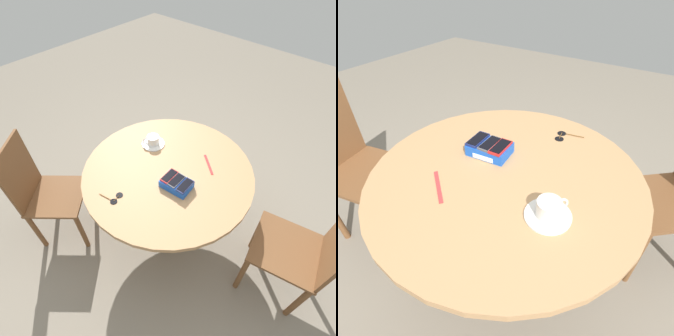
{
  "view_description": "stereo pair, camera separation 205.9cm",
  "coord_description": "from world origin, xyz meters",
  "views": [
    {
      "loc": [
        -0.77,
        0.86,
        1.97
      ],
      "look_at": [
        0.0,
        0.0,
        0.73
      ],
      "focal_mm": 28.0,
      "sensor_mm": 36.0,
      "label": 1
    },
    {
      "loc": [
        0.45,
        -0.69,
        1.4
      ],
      "look_at": [
        0.0,
        0.0,
        0.73
      ],
      "focal_mm": 28.0,
      "sensor_mm": 36.0,
      "label": 2
    }
  ],
  "objects": [
    {
      "name": "ground_plane",
      "position": [
        0.0,
        0.0,
        0.0
      ],
      "size": [
        8.0,
        8.0,
        0.0
      ],
      "primitive_type": "plane",
      "color": "gray"
    },
    {
      "name": "round_table",
      "position": [
        0.0,
        0.0,
        0.61
      ],
      "size": [
        1.11,
        1.11,
        0.71
      ],
      "color": "#2D2D2D",
      "rests_on": "ground_plane"
    },
    {
      "name": "phone_box",
      "position": [
        -0.13,
        0.07,
        0.74
      ],
      "size": [
        0.19,
        0.15,
        0.05
      ],
      "color": "blue",
      "rests_on": "round_table"
    },
    {
      "name": "phone_navy",
      "position": [
        -0.19,
        0.06,
        0.77
      ],
      "size": [
        0.06,
        0.12,
        0.01
      ],
      "color": "navy",
      "rests_on": "phone_box"
    },
    {
      "name": "phone_gray",
      "position": [
        -0.13,
        0.07,
        0.77
      ],
      "size": [
        0.06,
        0.12,
        0.01
      ],
      "color": "#515156",
      "rests_on": "phone_box"
    },
    {
      "name": "phone_red",
      "position": [
        -0.07,
        0.07,
        0.77
      ],
      "size": [
        0.06,
        0.12,
        0.01
      ],
      "color": "red",
      "rests_on": "phone_box"
    },
    {
      "name": "saucer",
      "position": [
        0.25,
        -0.12,
        0.72
      ],
      "size": [
        0.16,
        0.16,
        0.01
      ],
      "primitive_type": "cylinder",
      "color": "silver",
      "rests_on": "round_table"
    },
    {
      "name": "coffee_cup",
      "position": [
        0.25,
        -0.12,
        0.75
      ],
      "size": [
        0.09,
        0.11,
        0.06
      ],
      "color": "silver",
      "rests_on": "saucer"
    },
    {
      "name": "lanyard_strap",
      "position": [
        -0.17,
        -0.22,
        0.72
      ],
      "size": [
        0.15,
        0.13,
        0.0
      ],
      "primitive_type": "cube",
      "rotation": [
        0.0,
        0.0,
        -0.68
      ],
      "color": "red",
      "rests_on": "round_table"
    },
    {
      "name": "sunglasses",
      "position": [
        0.08,
        0.38,
        0.72
      ],
      "size": [
        0.13,
        0.1,
        0.01
      ],
      "color": "black",
      "rests_on": "round_table"
    },
    {
      "name": "chair_far_side",
      "position": [
        -0.89,
        -0.19,
        0.48
      ],
      "size": [
        0.48,
        0.48,
        0.93
      ],
      "color": "brown",
      "rests_on": "ground_plane"
    }
  ]
}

